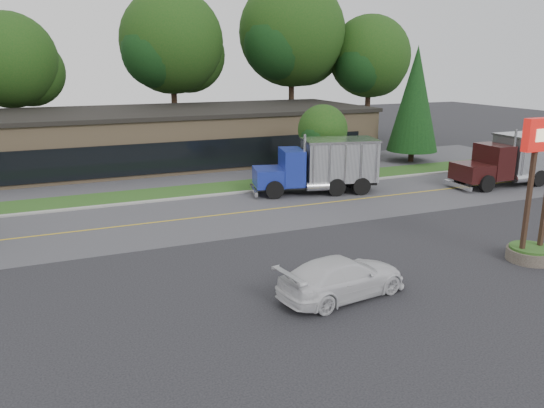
{
  "coord_description": "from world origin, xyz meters",
  "views": [
    {
      "loc": [
        -7.61,
        -17.46,
        8.09
      ],
      "look_at": [
        1.48,
        3.92,
        1.8
      ],
      "focal_mm": 35.0,
      "sensor_mm": 36.0,
      "label": 1
    }
  ],
  "objects_px": {
    "bilo_sign": "(535,214)",
    "dump_truck_maroon": "(520,158)",
    "rally_car": "(342,277)",
    "dump_truck_blue": "(323,164)"
  },
  "relations": [
    {
      "from": "dump_truck_maroon",
      "to": "rally_car",
      "type": "relative_size",
      "value": 1.81
    },
    {
      "from": "bilo_sign",
      "to": "rally_car",
      "type": "height_order",
      "value": "bilo_sign"
    },
    {
      "from": "bilo_sign",
      "to": "dump_truck_maroon",
      "type": "bearing_deg",
      "value": 44.76
    },
    {
      "from": "dump_truck_maroon",
      "to": "rally_car",
      "type": "bearing_deg",
      "value": 30.0
    },
    {
      "from": "bilo_sign",
      "to": "dump_truck_blue",
      "type": "distance_m",
      "value": 14.15
    },
    {
      "from": "dump_truck_maroon",
      "to": "rally_car",
      "type": "xyz_separation_m",
      "value": [
        -20.02,
        -10.86,
        -1.1
      ]
    },
    {
      "from": "dump_truck_blue",
      "to": "dump_truck_maroon",
      "type": "distance_m",
      "value": 13.7
    },
    {
      "from": "dump_truck_blue",
      "to": "dump_truck_maroon",
      "type": "height_order",
      "value": "same"
    },
    {
      "from": "rally_car",
      "to": "bilo_sign",
      "type": "bearing_deg",
      "value": -99.6
    },
    {
      "from": "bilo_sign",
      "to": "dump_truck_maroon",
      "type": "height_order",
      "value": "bilo_sign"
    }
  ]
}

